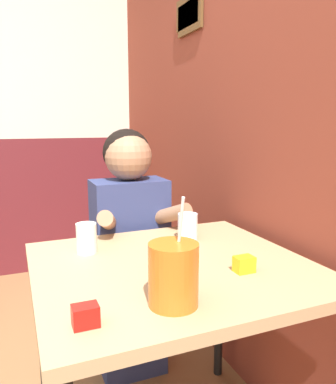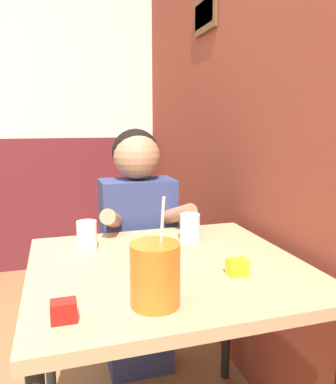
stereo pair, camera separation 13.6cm
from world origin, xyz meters
TOP-DOWN VIEW (x-y plane):
  - brick_wall_right at (1.52, 1.19)m, footprint 0.08×4.38m
  - main_table at (1.00, 0.29)m, footprint 0.88×0.81m
  - person_seated at (1.02, 0.85)m, footprint 0.42×0.41m
  - cocktail_pitcher at (0.89, 0.03)m, footprint 0.13×0.13m
  - glass_near_pitcher at (1.16, 0.50)m, footprint 0.08×0.08m
  - glass_center at (0.76, 0.51)m, footprint 0.07×0.07m
  - condiment_ketchup at (0.67, 0.01)m, footprint 0.06×0.04m
  - condiment_mustard at (1.18, 0.14)m, footprint 0.06×0.04m

SIDE VIEW (x-z plane):
  - person_seated at x=1.02m, z-range 0.04..1.24m
  - main_table at x=1.00m, z-range 0.31..1.07m
  - condiment_ketchup at x=0.67m, z-range 0.77..0.82m
  - condiment_mustard at x=1.18m, z-range 0.77..0.82m
  - glass_near_pitcher at x=1.16m, z-range 0.77..0.87m
  - glass_center at x=0.76m, z-range 0.77..0.87m
  - cocktail_pitcher at x=0.89m, z-range 0.71..0.99m
  - brick_wall_right at x=1.52m, z-range 0.00..2.70m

